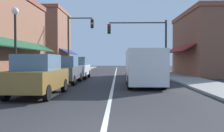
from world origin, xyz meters
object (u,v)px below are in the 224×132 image
at_px(street_lamp_left_near, 15,33).
at_px(traffic_signal_mast_arm, 144,37).
at_px(traffic_signal_left_corner, 76,36).
at_px(parked_car_third_left, 77,68).
at_px(parked_car_nearest_left, 38,75).
at_px(parked_car_second_left, 65,70).
at_px(van_in_lane, 144,67).

bearing_deg(street_lamp_left_near, traffic_signal_mast_arm, 55.51).
bearing_deg(street_lamp_left_near, traffic_signal_left_corner, 85.99).
bearing_deg(parked_car_third_left, traffic_signal_left_corner, 100.21).
xyz_separation_m(parked_car_nearest_left, traffic_signal_mast_arm, (5.89, 13.06, 2.79)).
bearing_deg(parked_car_second_left, traffic_signal_left_corner, 94.07).
bearing_deg(van_in_lane, traffic_signal_left_corner, 118.43).
relative_size(traffic_signal_mast_arm, street_lamp_left_near, 1.34).
height_order(parked_car_second_left, van_in_lane, van_in_lane).
bearing_deg(traffic_signal_left_corner, street_lamp_left_near, -94.01).
xyz_separation_m(parked_car_nearest_left, van_in_lane, (4.92, 3.99, 0.27)).
height_order(traffic_signal_left_corner, street_lamp_left_near, traffic_signal_left_corner).
relative_size(parked_car_second_left, traffic_signal_mast_arm, 0.74).
distance_m(parked_car_nearest_left, traffic_signal_left_corner, 15.09).
relative_size(parked_car_second_left, street_lamp_left_near, 0.99).
xyz_separation_m(parked_car_second_left, parked_car_third_left, (0.11, 4.31, 0.00)).
bearing_deg(parked_car_second_left, street_lamp_left_near, -115.96).
distance_m(parked_car_nearest_left, traffic_signal_mast_arm, 14.60).
height_order(parked_car_second_left, traffic_signal_mast_arm, traffic_signal_mast_arm).
relative_size(traffic_signal_mast_arm, traffic_signal_left_corner, 0.93).
bearing_deg(traffic_signal_mast_arm, street_lamp_left_near, -124.49).
bearing_deg(traffic_signal_left_corner, traffic_signal_mast_arm, -14.10).
relative_size(parked_car_second_left, parked_car_third_left, 1.00).
bearing_deg(parked_car_second_left, traffic_signal_mast_arm, 50.73).
xyz_separation_m(parked_car_nearest_left, street_lamp_left_near, (-1.76, 1.92, 1.99)).
bearing_deg(parked_car_nearest_left, parked_car_second_left, 91.74).
distance_m(van_in_lane, street_lamp_left_near, 7.20).
relative_size(traffic_signal_left_corner, street_lamp_left_near, 1.44).
bearing_deg(traffic_signal_mast_arm, traffic_signal_left_corner, 165.90).
bearing_deg(parked_car_nearest_left, van_in_lane, 40.14).
height_order(parked_car_second_left, parked_car_third_left, same).
height_order(parked_car_nearest_left, parked_car_second_left, same).
height_order(parked_car_third_left, van_in_lane, van_in_lane).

